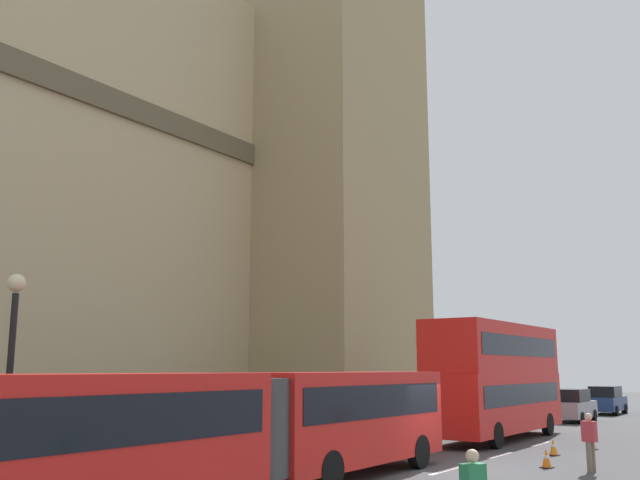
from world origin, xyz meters
name	(u,v)px	position (x,y,z in m)	size (l,w,h in m)	color
ground_plane	(451,469)	(0.00, 0.00, 0.00)	(160.00, 160.00, 0.00)	#424244
articulated_bus	(241,422)	(-7.42, 1.99, 1.75)	(17.01, 2.54, 2.90)	red
double_decker_bus	(496,376)	(9.53, 2.00, 2.71)	(10.41, 2.54, 4.90)	red
sedan_lead	(572,406)	(22.09, 2.19, 0.91)	(4.40, 1.86, 1.85)	gray
sedan_trailing	(607,400)	(30.50, 2.13, 0.91)	(4.40, 1.86, 1.85)	navy
traffic_cone_west	(546,458)	(1.96, -2.31, 0.28)	(0.36, 0.36, 0.58)	black
traffic_cone_middle	(553,447)	(5.30, -1.56, 0.28)	(0.36, 0.36, 0.58)	black
traffic_cone_east	(592,442)	(7.93, -2.23, 0.28)	(0.36, 0.36, 0.58)	black
street_lamp	(10,366)	(-10.61, 6.50, 3.06)	(0.44, 0.44, 5.27)	black
pedestrian_by_kerb	(590,440)	(1.83, -3.66, 0.91)	(0.35, 0.44, 1.69)	#726651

